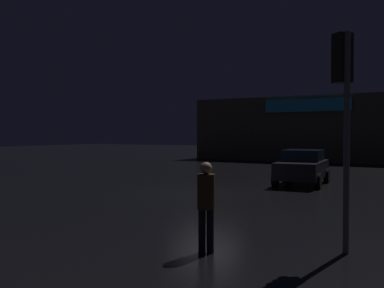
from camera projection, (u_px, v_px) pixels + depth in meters
name	position (u px, v px, depth m)	size (l,w,h in m)	color
ground_plane	(207.00, 193.00, 16.45)	(120.00, 120.00, 0.00)	black
store_building	(321.00, 129.00, 38.33)	(20.10, 10.02, 5.39)	brown
traffic_signal_opposite	(343.00, 88.00, 8.15)	(0.42, 0.42, 4.21)	#595B60
car_near	(302.00, 167.00, 19.08)	(2.22, 3.95, 1.56)	black
pedestrian	(206.00, 200.00, 8.12)	(0.43, 0.43, 1.74)	black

